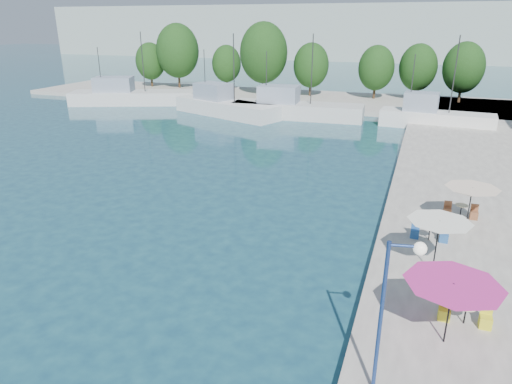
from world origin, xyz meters
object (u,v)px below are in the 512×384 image
at_px(trawler_01, 130,96).
at_px(umbrella_white, 439,226).
at_px(trawler_04, 433,118).
at_px(umbrella_cream, 472,192).
at_px(trawler_03, 294,109).
at_px(trawler_02, 224,107).
at_px(umbrella_pink, 453,290).
at_px(street_lamp, 396,292).

distance_m(trawler_01, umbrella_white, 54.46).
height_order(trawler_04, umbrella_cream, trawler_04).
xyz_separation_m(trawler_03, umbrella_white, (16.06, -34.48, 1.79)).
height_order(trawler_02, umbrella_pink, trawler_02).
xyz_separation_m(trawler_03, umbrella_pink, (16.47, -39.29, 1.61)).
bearing_deg(street_lamp, umbrella_white, 68.67).
height_order(trawler_01, trawler_02, same).
height_order(trawler_03, street_lamp, trawler_03).
bearing_deg(trawler_02, trawler_01, -169.11).
xyz_separation_m(trawler_04, umbrella_white, (0.09, -34.30, 1.79)).
distance_m(trawler_03, umbrella_pink, 42.63).
bearing_deg(umbrella_cream, trawler_02, 133.94).
bearing_deg(umbrella_pink, street_lamp, -119.83).
relative_size(umbrella_cream, street_lamp, 0.55).
bearing_deg(trawler_02, umbrella_white, -31.82).
xyz_separation_m(trawler_01, umbrella_pink, (41.15, -40.89, 1.61)).
bearing_deg(trawler_01, umbrella_pink, -66.98).
bearing_deg(umbrella_cream, street_lamp, -102.64).
bearing_deg(trawler_03, umbrella_cream, -62.02).
xyz_separation_m(trawler_01, trawler_03, (24.69, -1.61, 0.00)).
relative_size(trawler_03, trawler_04, 1.32).
bearing_deg(umbrella_white, umbrella_cream, 73.38).
bearing_deg(trawler_01, trawler_02, -32.60).
bearing_deg(umbrella_white, trawler_01, 138.47).
bearing_deg(trawler_04, umbrella_pink, -85.35).
height_order(trawler_01, trawler_03, same).
height_order(trawler_04, street_lamp, trawler_04).
bearing_deg(trawler_04, trawler_01, -178.58).
bearing_deg(umbrella_pink, trawler_02, 123.63).
height_order(trawler_03, umbrella_pink, trawler_03).
xyz_separation_m(trawler_01, trawler_02, (15.91, -2.93, 0.00)).
height_order(trawler_02, trawler_03, same).
height_order(trawler_03, umbrella_cream, trawler_03).
relative_size(trawler_02, umbrella_pink, 4.64).
bearing_deg(trawler_04, street_lamp, -87.77).
xyz_separation_m(umbrella_white, umbrella_cream, (1.68, 5.63, -0.20)).
bearing_deg(umbrella_cream, umbrella_white, -106.62).
bearing_deg(trawler_03, trawler_01, 172.66).
xyz_separation_m(trawler_03, umbrella_cream, (17.74, -28.85, 1.59)).
relative_size(trawler_02, umbrella_cream, 5.48).
distance_m(trawler_01, trawler_02, 16.17).
bearing_deg(trawler_04, trawler_03, -176.68).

